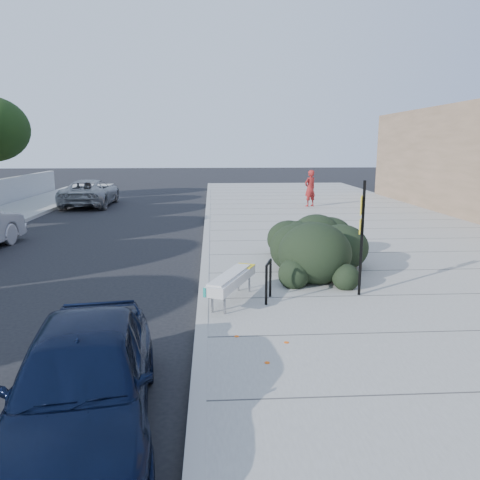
# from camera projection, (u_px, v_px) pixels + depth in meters

# --- Properties ---
(ground) EXTENTS (120.00, 120.00, 0.00)m
(ground) POSITION_uv_depth(u_px,v_px,m) (203.00, 306.00, 9.83)
(ground) COLOR black
(ground) RESTS_ON ground
(sidewalk_near) EXTENTS (11.20, 50.00, 0.15)m
(sidewalk_near) POSITION_uv_depth(u_px,v_px,m) (380.00, 248.00, 15.04)
(sidewalk_near) COLOR gray
(sidewalk_near) RESTS_ON ground
(curb_near) EXTENTS (0.22, 50.00, 0.17)m
(curb_near) POSITION_uv_depth(u_px,v_px,m) (206.00, 250.00, 14.71)
(curb_near) COLOR #9E9E99
(curb_near) RESTS_ON ground
(bench) EXTENTS (1.13, 1.91, 0.58)m
(bench) POSITION_uv_depth(u_px,v_px,m) (232.00, 280.00, 9.56)
(bench) COLOR gray
(bench) RESTS_ON sidewalk_near
(bike_rack) EXTENTS (0.20, 0.56, 0.84)m
(bike_rack) POSITION_uv_depth(u_px,v_px,m) (268.00, 277.00, 9.60)
(bike_rack) COLOR black
(bike_rack) RESTS_ON sidewalk_near
(sign_post) EXTENTS (0.14, 0.27, 2.46)m
(sign_post) POSITION_uv_depth(u_px,v_px,m) (362.00, 231.00, 9.81)
(sign_post) COLOR black
(sign_post) RESTS_ON sidewalk_near
(hedge) EXTENTS (2.42, 4.31, 1.56)m
(hedge) POSITION_uv_depth(u_px,v_px,m) (318.00, 237.00, 12.30)
(hedge) COLOR black
(hedge) RESTS_ON sidewalk_near
(sedan_navy) EXTENTS (2.08, 4.13, 1.35)m
(sedan_navy) POSITION_uv_depth(u_px,v_px,m) (83.00, 379.00, 5.38)
(sedan_navy) COLOR black
(sedan_navy) RESTS_ON ground
(suv_silver) EXTENTS (2.47, 5.26, 1.46)m
(suv_silver) POSITION_uv_depth(u_px,v_px,m) (90.00, 193.00, 25.77)
(suv_silver) COLOR #929497
(suv_silver) RESTS_ON ground
(pedestrian) EXTENTS (0.82, 0.74, 1.89)m
(pedestrian) POSITION_uv_depth(u_px,v_px,m) (310.00, 188.00, 24.34)
(pedestrian) COLOR maroon
(pedestrian) RESTS_ON sidewalk_near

